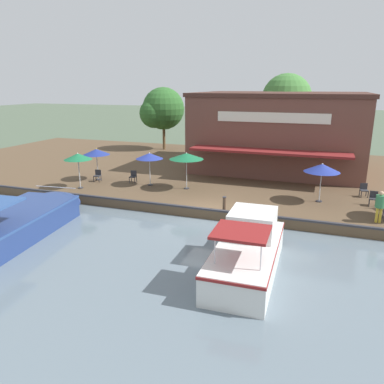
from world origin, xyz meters
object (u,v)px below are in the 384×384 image
(patio_umbrella_mid_patio_left, at_px, (96,152))
(motorboat_fourth_along, at_px, (20,220))
(patio_umbrella_near_quay_edge, at_px, (149,156))
(motorboat_outer_channel, at_px, (250,246))
(patio_umbrella_back_row, at_px, (186,156))
(tree_downstream_bank, at_px, (161,110))
(cafe_chair_under_first_umbrella, at_px, (98,175))
(cafe_chair_mid_patio, at_px, (364,189))
(waterfront_restaurant, at_px, (279,131))
(mooring_post, at_px, (224,203))
(cafe_chair_facing_river, at_px, (374,198))
(patio_umbrella_by_entrance, at_px, (322,168))
(patio_umbrella_far_corner, at_px, (78,157))
(cafe_chair_far_corner_seat, at_px, (133,176))
(tree_behind_restaurant, at_px, (284,100))
(person_near_entrance, at_px, (380,203))

(patio_umbrella_mid_patio_left, height_order, motorboat_fourth_along, patio_umbrella_mid_patio_left)
(patio_umbrella_near_quay_edge, height_order, motorboat_outer_channel, patio_umbrella_near_quay_edge)
(patio_umbrella_back_row, distance_m, motorboat_outer_channel, 10.63)
(patio_umbrella_mid_patio_left, bearing_deg, patio_umbrella_back_row, 89.16)
(patio_umbrella_near_quay_edge, height_order, tree_downstream_bank, tree_downstream_bank)
(cafe_chair_under_first_umbrella, height_order, cafe_chair_mid_patio, same)
(waterfront_restaurant, height_order, mooring_post, waterfront_restaurant)
(waterfront_restaurant, xyz_separation_m, motorboat_outer_channel, (17.62, 1.15, -2.82))
(cafe_chair_under_first_umbrella, height_order, cafe_chair_facing_river, same)
(patio_umbrella_mid_patio_left, bearing_deg, cafe_chair_facing_river, 90.37)
(patio_umbrella_by_entrance, height_order, motorboat_fourth_along, patio_umbrella_by_entrance)
(patio_umbrella_mid_patio_left, height_order, cafe_chair_under_first_umbrella, patio_umbrella_mid_patio_left)
(patio_umbrella_far_corner, bearing_deg, tree_downstream_bank, -175.53)
(patio_umbrella_mid_patio_left, height_order, cafe_chair_mid_patio, patio_umbrella_mid_patio_left)
(patio_umbrella_back_row, bearing_deg, cafe_chair_far_corner_seat, -94.42)
(patio_umbrella_mid_patio_left, distance_m, tree_downstream_bank, 14.24)
(patio_umbrella_back_row, bearing_deg, waterfront_restaurant, 151.75)
(patio_umbrella_back_row, bearing_deg, patio_umbrella_near_quay_edge, -90.30)
(cafe_chair_far_corner_seat, bearing_deg, patio_umbrella_by_entrance, 88.35)
(tree_downstream_bank, bearing_deg, cafe_chair_under_first_umbrella, 5.34)
(waterfront_restaurant, relative_size, mooring_post, 16.43)
(cafe_chair_far_corner_seat, bearing_deg, tree_behind_restaurant, 148.89)
(patio_umbrella_mid_patio_left, height_order, tree_downstream_bank, tree_downstream_bank)
(tree_behind_restaurant, bearing_deg, patio_umbrella_mid_patio_left, -38.17)
(patio_umbrella_back_row, distance_m, cafe_chair_facing_river, 11.65)
(mooring_post, bearing_deg, tree_downstream_bank, -146.46)
(patio_umbrella_by_entrance, bearing_deg, motorboat_outer_channel, -16.50)
(patio_umbrella_near_quay_edge, relative_size, cafe_chair_mid_patio, 2.73)
(patio_umbrella_back_row, bearing_deg, cafe_chair_facing_river, 91.10)
(tree_behind_restaurant, bearing_deg, person_near_entrance, 21.75)
(tree_behind_restaurant, bearing_deg, patio_umbrella_far_corner, -33.64)
(waterfront_restaurant, height_order, cafe_chair_far_corner_seat, waterfront_restaurant)
(cafe_chair_facing_river, bearing_deg, patio_umbrella_by_entrance, -84.94)
(cafe_chair_under_first_umbrella, bearing_deg, tree_behind_restaurant, 143.12)
(patio_umbrella_mid_patio_left, xyz_separation_m, cafe_chair_facing_river, (-0.12, 18.56, -1.61))
(patio_umbrella_far_corner, height_order, cafe_chair_facing_river, patio_umbrella_far_corner)
(cafe_chair_far_corner_seat, height_order, cafe_chair_mid_patio, same)
(patio_umbrella_by_entrance, bearing_deg, tree_behind_restaurant, -164.66)
(cafe_chair_facing_river, bearing_deg, motorboat_fourth_along, -62.00)
(patio_umbrella_by_entrance, distance_m, cafe_chair_mid_patio, 3.67)
(cafe_chair_facing_river, relative_size, mooring_post, 1.05)
(cafe_chair_facing_river, bearing_deg, cafe_chair_far_corner_seat, -90.38)
(patio_umbrella_back_row, xyz_separation_m, mooring_post, (3.59, 3.59, -1.82))
(cafe_chair_under_first_umbrella, bearing_deg, mooring_post, 72.38)
(patio_umbrella_near_quay_edge, height_order, motorboat_fourth_along, patio_umbrella_near_quay_edge)
(motorboat_outer_channel, bearing_deg, cafe_chair_far_corner_seat, -130.82)
(patio_umbrella_back_row, height_order, patio_umbrella_near_quay_edge, patio_umbrella_back_row)
(motorboat_outer_channel, bearing_deg, tree_behind_restaurant, -176.20)
(person_near_entrance, relative_size, tree_downstream_bank, 0.25)
(patio_umbrella_far_corner, height_order, motorboat_outer_channel, patio_umbrella_far_corner)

